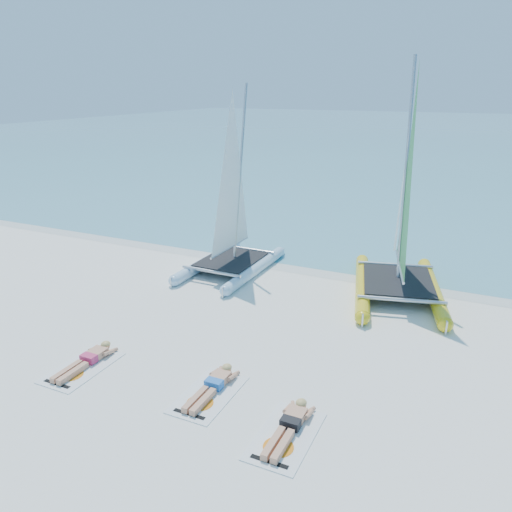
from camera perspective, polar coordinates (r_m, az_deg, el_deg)
The scene contains 11 objects.
ground at distance 12.91m, azimuth -0.44°, elevation -9.34°, with size 140.00×140.00×0.00m, color white.
sea at distance 73.67m, azimuth 21.80°, elevation 12.86°, with size 140.00×115.00×0.01m, color #77B5C7.
wet_sand_strip at distance 17.59m, azimuth 7.31°, elevation -1.56°, with size 140.00×1.40×0.01m, color silver.
catamaran_blue at distance 16.96m, azimuth -2.80°, elevation 4.57°, with size 2.31×4.73×6.41m.
catamaran_yellow at distance 15.88m, azimuth 16.38°, elevation 4.15°, with size 3.71×5.82×7.21m.
towel_a at distance 12.32m, azimuth -19.25°, elevation -11.94°, with size 1.00×1.85×0.02m, color white.
sunbather_a at distance 12.38m, azimuth -18.68°, elevation -11.12°, with size 0.37×1.73×0.26m.
towel_b at distance 10.83m, azimuth -5.44°, elevation -15.45°, with size 1.00×1.85×0.02m, color white.
sunbather_b at distance 10.91m, azimuth -4.93°, elevation -14.48°, with size 0.37×1.73×0.26m.
towel_c at distance 9.76m, azimuth 3.41°, elevation -19.83°, with size 1.00×1.85×0.02m, color white.
sunbather_c at distance 9.83m, azimuth 3.86°, elevation -18.69°, with size 0.37×1.73×0.26m.
Camera 1 is at (4.92, -10.25, 6.11)m, focal length 35.00 mm.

